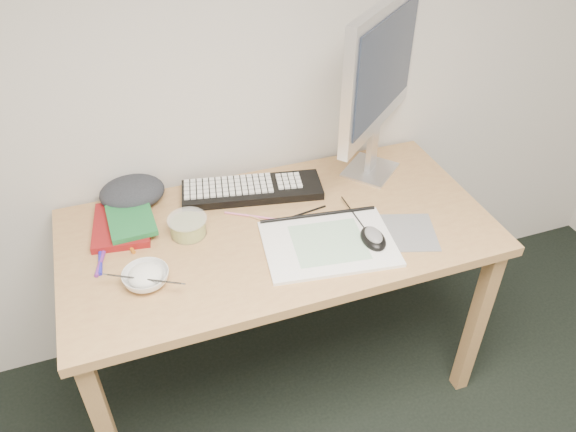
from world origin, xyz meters
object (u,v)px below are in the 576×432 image
keyboard (252,190)px  monitor (380,72)px  sketchpad (329,244)px  rice_bowl (146,278)px  desk (279,247)px

keyboard → monitor: size_ratio=0.78×
sketchpad → keyboard: (-0.15, 0.35, 0.01)m
sketchpad → rice_bowl: rice_bowl is taller
keyboard → rice_bowl: rice_bowl is taller
desk → sketchpad: sketchpad is taller
sketchpad → monitor: monitor is taller
desk → keyboard: bearing=96.7°
keyboard → monitor: monitor is taller
desk → rice_bowl: (-0.44, -0.11, 0.10)m
desk → keyboard: (-0.03, 0.22, 0.10)m
desk → sketchpad: 0.20m
rice_bowl → sketchpad: bearing=-2.1°
desk → keyboard: keyboard is taller
desk → rice_bowl: 0.47m
monitor → rice_bowl: monitor is taller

